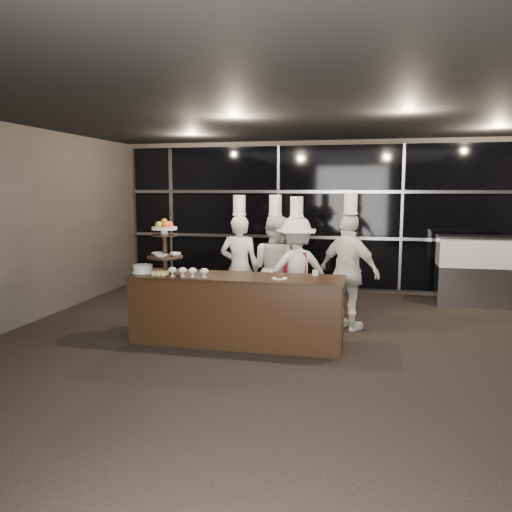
% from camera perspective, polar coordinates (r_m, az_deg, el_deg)
% --- Properties ---
extents(room, '(10.00, 10.00, 10.00)m').
position_cam_1_polar(room, '(5.08, 6.32, 1.29)').
color(room, black).
rests_on(room, ground).
extents(window_wall, '(8.60, 0.10, 2.80)m').
position_cam_1_polar(window_wall, '(9.98, 9.40, 4.41)').
color(window_wall, black).
rests_on(window_wall, ground).
extents(buffet_counter, '(2.84, 0.74, 0.92)m').
position_cam_1_polar(buffet_counter, '(6.69, -2.24, -6.11)').
color(buffet_counter, black).
rests_on(buffet_counter, ground).
extents(display_stand, '(0.48, 0.48, 0.74)m').
position_cam_1_polar(display_stand, '(6.86, -10.39, 1.53)').
color(display_stand, black).
rests_on(display_stand, buffet_counter).
extents(compotes, '(0.55, 0.11, 0.12)m').
position_cam_1_polar(compotes, '(6.55, -7.79, -1.68)').
color(compotes, silver).
rests_on(compotes, buffet_counter).
extents(layer_cake, '(0.30, 0.30, 0.11)m').
position_cam_1_polar(layer_cake, '(6.98, -12.80, -1.45)').
color(layer_cake, white).
rests_on(layer_cake, buffet_counter).
extents(pastry_squares, '(0.19, 0.13, 0.05)m').
position_cam_1_polar(pastry_squares, '(6.76, -10.89, -1.92)').
color(pastry_squares, '#FCE57B').
rests_on(pastry_squares, buffet_counter).
extents(small_plate, '(0.20, 0.20, 0.05)m').
position_cam_1_polar(small_plate, '(6.37, 2.68, -2.49)').
color(small_plate, white).
rests_on(small_plate, buffet_counter).
extents(chef_cup, '(0.08, 0.08, 0.07)m').
position_cam_1_polar(chef_cup, '(6.65, 6.80, -1.93)').
color(chef_cup, white).
rests_on(chef_cup, buffet_counter).
extents(display_case, '(1.30, 0.57, 1.24)m').
position_cam_1_polar(display_case, '(9.61, 23.77, -1.17)').
color(display_case, '#A5A5AA').
rests_on(display_case, ground).
extents(chef_a, '(0.62, 0.41, 1.96)m').
position_cam_1_polar(chef_a, '(7.77, -1.89, -1.19)').
color(chef_a, silver).
rests_on(chef_a, ground).
extents(chef_b, '(1.00, 0.90, 1.97)m').
position_cam_1_polar(chef_b, '(7.70, 2.20, -1.37)').
color(chef_b, silver).
rests_on(chef_b, ground).
extents(chef_c, '(1.22, 1.00, 1.95)m').
position_cam_1_polar(chef_c, '(7.51, 4.59, -1.72)').
color(chef_c, silver).
rests_on(chef_c, ground).
extents(chef_d, '(1.07, 0.89, 2.01)m').
position_cam_1_polar(chef_d, '(7.38, 10.57, -1.72)').
color(chef_d, white).
rests_on(chef_d, ground).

